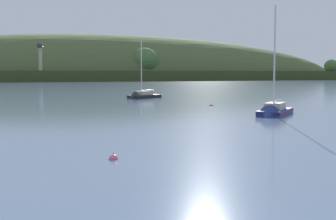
% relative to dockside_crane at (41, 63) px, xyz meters
% --- Properties ---
extents(far_shoreline_hill, '(419.12, 116.09, 54.68)m').
position_rel_dockside_crane_xyz_m(far_shoreline_hill, '(40.29, 43.56, -8.73)').
color(far_shoreline_hill, '#35401E').
rests_on(far_shoreline_hill, ground).
extents(dockside_crane, '(4.61, 13.45, 18.72)m').
position_rel_dockside_crane_xyz_m(dockside_crane, '(0.00, 0.00, 0.00)').
color(dockside_crane, '#4C4C51').
rests_on(dockside_crane, ground).
extents(sailboat_midwater_white, '(7.14, 5.61, 11.32)m').
position_rel_dockside_crane_xyz_m(sailboat_midwater_white, '(4.56, -164.49, -8.83)').
color(sailboat_midwater_white, '#232328').
rests_on(sailboat_midwater_white, ground).
extents(sailboat_outer_reach, '(6.96, 7.10, 12.23)m').
position_rel_dockside_crane_xyz_m(sailboat_outer_reach, '(8.50, -199.84, -8.86)').
color(sailboat_outer_reach, navy).
rests_on(sailboat_outer_reach, ground).
extents(mooring_buoy_foreground, '(0.47, 0.47, 0.55)m').
position_rel_dockside_crane_xyz_m(mooring_buoy_foreground, '(-12.19, -218.81, -9.01)').
color(mooring_buoy_foreground, '#E06675').
rests_on(mooring_buoy_foreground, ground).
extents(mooring_buoy_midchannel, '(0.50, 0.50, 0.58)m').
position_rel_dockside_crane_xyz_m(mooring_buoy_midchannel, '(8.14, -185.28, -9.01)').
color(mooring_buoy_midchannel, '#E06675').
rests_on(mooring_buoy_midchannel, ground).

